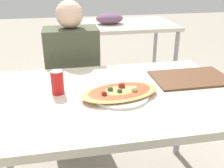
{
  "coord_description": "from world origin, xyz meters",
  "views": [
    {
      "loc": [
        -0.19,
        -1.21,
        1.36
      ],
      "look_at": [
        0.04,
        -0.01,
        0.82
      ],
      "focal_mm": 42.0,
      "sensor_mm": 36.0,
      "label": 1
    }
  ],
  "objects_px": {
    "dining_table": "(105,106)",
    "soda_can": "(57,82)",
    "person_seated": "(73,67)",
    "chair_far_seated": "(73,82)",
    "pizza_main": "(120,93)"
  },
  "relations": [
    {
      "from": "dining_table",
      "to": "soda_can",
      "type": "bearing_deg",
      "value": 166.27
    },
    {
      "from": "dining_table",
      "to": "pizza_main",
      "type": "height_order",
      "value": "pizza_main"
    },
    {
      "from": "dining_table",
      "to": "person_seated",
      "type": "height_order",
      "value": "person_seated"
    },
    {
      "from": "dining_table",
      "to": "chair_far_seated",
      "type": "bearing_deg",
      "value": 100.17
    },
    {
      "from": "soda_can",
      "to": "chair_far_seated",
      "type": "bearing_deg",
      "value": 81.76
    },
    {
      "from": "dining_table",
      "to": "chair_far_seated",
      "type": "relative_size",
      "value": 1.49
    },
    {
      "from": "chair_far_seated",
      "to": "soda_can",
      "type": "xyz_separation_m",
      "value": [
        -0.1,
        -0.7,
        0.3
      ]
    },
    {
      "from": "dining_table",
      "to": "soda_can",
      "type": "distance_m",
      "value": 0.28
    },
    {
      "from": "chair_far_seated",
      "to": "person_seated",
      "type": "distance_m",
      "value": 0.21
    },
    {
      "from": "person_seated",
      "to": "pizza_main",
      "type": "relative_size",
      "value": 2.64
    },
    {
      "from": "dining_table",
      "to": "soda_can",
      "type": "height_order",
      "value": "soda_can"
    },
    {
      "from": "pizza_main",
      "to": "dining_table",
      "type": "bearing_deg",
      "value": 153.75
    },
    {
      "from": "person_seated",
      "to": "soda_can",
      "type": "height_order",
      "value": "person_seated"
    },
    {
      "from": "chair_far_seated",
      "to": "pizza_main",
      "type": "xyz_separation_m",
      "value": [
        0.21,
        -0.8,
        0.26
      ]
    },
    {
      "from": "dining_table",
      "to": "pizza_main",
      "type": "xyz_separation_m",
      "value": [
        0.07,
        -0.04,
        0.09
      ]
    }
  ]
}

